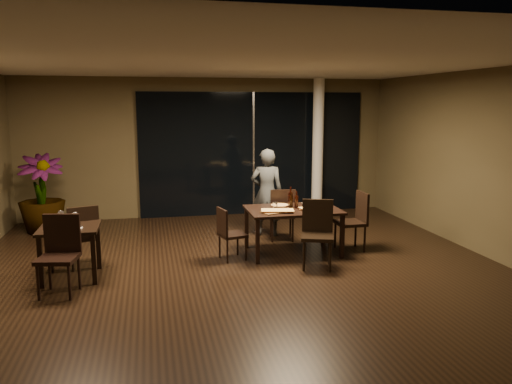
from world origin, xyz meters
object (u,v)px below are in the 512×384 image
Objects in this scene: main_table at (293,213)px; chair_main_far at (282,212)px; chair_main_right at (355,218)px; bottle_b at (296,200)px; chair_main_near at (317,230)px; bottle_c at (291,197)px; potted_plant at (41,194)px; bottle_a at (291,200)px; diner at (267,192)px; chair_main_left at (228,231)px; chair_side_near at (60,250)px; chair_side_far at (83,233)px; side_table at (70,235)px.

main_table is 1.57× the size of chair_main_far.
bottle_b is (-1.02, 0.06, 0.34)m from chair_main_right.
chair_main_near is (0.15, -1.48, 0.03)m from chair_main_far.
bottle_c reaches higher than main_table.
potted_plant is 4.86m from bottle_a.
diner reaches higher than chair_main_near.
chair_side_near is (-2.35, -0.91, 0.10)m from chair_main_left.
chair_main_near is 2.99× the size of bottle_c.
chair_main_far is at bearing -127.21° from chair_main_right.
diner reaches higher than chair_main_right.
potted_plant reaches higher than chair_main_left.
bottle_a is (3.27, 0.13, 0.35)m from chair_side_far.
chair_main_right is 3.50× the size of bottle_b.
bottle_c is (4.31, -2.20, 0.17)m from potted_plant.
chair_main_far is 3.52× the size of bottle_a.
chair_main_far reaches higher than chair_main_left.
side_table is 0.53× the size of potted_plant.
chair_main_right is (1.08, -0.03, -0.12)m from main_table.
chair_main_far is 0.79m from bottle_a.
bottle_b is (-0.11, 0.74, 0.33)m from chair_main_near.
bottle_a is (-0.19, 0.77, 0.32)m from chair_main_near.
bottle_a reaches higher than chair_main_near.
potted_plant is (-4.34, 1.57, 0.22)m from chair_main_far.
diner reaches higher than main_table.
chair_main_right reaches higher than chair_main_left.
chair_main_right is 4.37m from chair_side_far.
side_table is at bearing -169.29° from bottle_c.
chair_main_near is 1.05× the size of chair_side_far.
bottle_b reaches higher than main_table.
chair_side_far is 3.29m from bottle_a.
chair_main_near is at bearing -53.21° from chair_main_right.
chair_side_far is at bearing -171.75° from chair_main_near.
diner is 1.15m from bottle_a.
bottle_b is (0.08, -0.03, 0.01)m from bottle_a.
potted_plant is at bearing 153.00° from bottle_c.
chair_main_right is 1.07m from bottle_b.
main_table is 0.23m from bottle_b.
potted_plant is at bearing 152.03° from bottle_a.
diner reaches higher than potted_plant.
main_table is 1.13m from chair_main_left.
chair_main_far is at bearing -65.33° from chair_main_left.
main_table is 1.48× the size of chair_main_near.
diner is (-0.16, 1.20, 0.14)m from main_table.
chair_side_far is at bearing -178.27° from bottle_b.
bottle_b reaches higher than side_table.
chair_side_near reaches higher than chair_main_left.
chair_side_near is at bearing -160.97° from bottle_c.
chair_main_far is 3.39× the size of bottle_b.
chair_main_right reaches higher than chair_main_far.
bottle_b reaches higher than chair_side_near.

